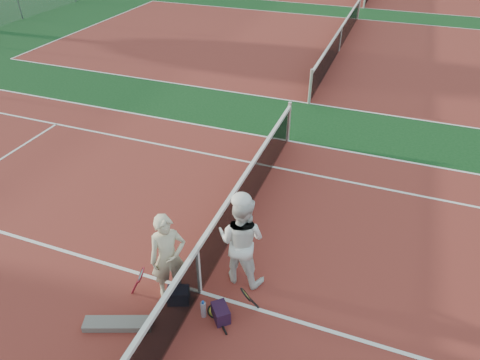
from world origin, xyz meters
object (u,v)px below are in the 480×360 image
racket_spare (215,311)px  sports_bag_navy (178,295)px  net_main (199,271)px  sports_bag_purple (221,313)px  water_bottle (203,310)px  racket_red (142,281)px  racket_black_held (246,301)px  player_b (241,240)px  player_a (168,257)px

racket_spare → sports_bag_navy: sports_bag_navy is taller
net_main → sports_bag_purple: bearing=-34.8°
sports_bag_purple → water_bottle: bearing=-169.9°
racket_red → racket_black_held: racket_red is taller
racket_red → player_b: bearing=10.5°
water_bottle → racket_spare: bearing=43.8°
player_a → player_b: (0.95, 0.72, 0.06)m
racket_spare → water_bottle: bearing=88.9°
racket_black_held → water_bottle: (-0.59, -0.29, -0.12)m
player_b → sports_bag_navy: player_b is taller
net_main → water_bottle: 0.60m
player_b → racket_spare: player_b is taller
player_b → sports_bag_navy: 1.35m
player_a → player_b: bearing=-1.7°
sports_bag_navy → sports_bag_purple: (0.77, -0.08, -0.01)m
sports_bag_navy → racket_spare: bearing=0.5°
racket_black_held → sports_bag_purple: size_ratio=1.68×
racket_spare → water_bottle: size_ratio=2.00×
racket_spare → sports_bag_purple: 0.20m
racket_black_held → player_b: bearing=-109.7°
player_a → racket_spare: (0.82, -0.13, -0.78)m
sports_bag_navy → sports_bag_purple: size_ratio=1.07×
racket_red → water_bottle: bearing=-26.3°
racket_spare → water_bottle: water_bottle is taller
player_a → racket_black_held: 1.39m
net_main → racket_black_held: size_ratio=20.26×
net_main → sports_bag_purple: size_ratio=34.10×
racket_red → racket_black_held: (1.71, 0.22, -0.01)m
racket_spare → sports_bag_navy: bearing=45.6°
racket_spare → sports_bag_navy: 0.65m
racket_black_held → water_bottle: racket_black_held is taller
net_main → sports_bag_navy: net_main is taller
net_main → sports_bag_purple: net_main is taller
water_bottle → racket_red: bearing=176.3°
racket_black_held → racket_spare: 0.55m
racket_red → racket_black_held: bearing=-15.4°
sports_bag_purple → net_main: bearing=145.2°
net_main → player_b: size_ratio=6.46×
player_b → racket_red: player_b is taller
racket_red → racket_black_held: size_ratio=1.02×
net_main → player_a: 0.54m
net_main → sports_bag_purple: 0.74m
racket_spare → sports_bag_purple: size_ratio=1.86×
sports_bag_navy → sports_bag_purple: bearing=-5.7°
player_b → player_a: bearing=40.6°
racket_red → water_bottle: (1.12, -0.07, -0.13)m
racket_red → sports_bag_navy: racket_red is taller
net_main → sports_bag_navy: (-0.25, -0.29, -0.37)m
water_bottle → racket_black_held: bearing=26.0°
sports_bag_purple → water_bottle: (-0.27, -0.05, 0.02)m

